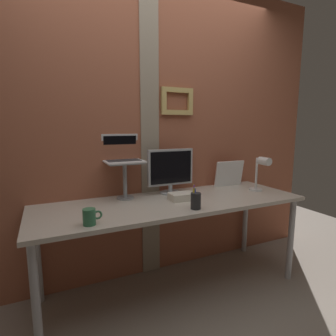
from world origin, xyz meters
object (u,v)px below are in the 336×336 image
(desk_lamp, at_px, (261,170))
(pen_cup, at_px, (196,201))
(whiteboard_panel, at_px, (229,174))
(monitor, at_px, (170,169))
(laptop, at_px, (122,154))
(coffee_mug, at_px, (90,217))

(desk_lamp, bearing_deg, pen_cup, -166.08)
(whiteboard_panel, height_order, pen_cup, whiteboard_panel)
(monitor, distance_m, whiteboard_panel, 0.66)
(laptop, height_order, coffee_mug, laptop)
(whiteboard_panel, distance_m, desk_lamp, 0.33)
(desk_lamp, distance_m, coffee_mug, 1.55)
(monitor, bearing_deg, pen_cup, -93.58)
(monitor, xyz_separation_m, laptop, (-0.41, 0.06, 0.14))
(whiteboard_panel, xyz_separation_m, pen_cup, (-0.68, -0.50, -0.06))
(desk_lamp, relative_size, pen_cup, 1.77)
(monitor, bearing_deg, desk_lamp, -20.52)
(monitor, relative_size, whiteboard_panel, 1.34)
(whiteboard_panel, xyz_separation_m, coffee_mug, (-1.42, -0.50, -0.07))
(laptop, height_order, whiteboard_panel, laptop)
(whiteboard_panel, distance_m, pen_cup, 0.85)
(laptop, relative_size, desk_lamp, 0.97)
(coffee_mug, bearing_deg, monitor, 32.20)
(laptop, height_order, desk_lamp, laptop)
(monitor, bearing_deg, laptop, 171.11)
(monitor, relative_size, desk_lamp, 1.33)
(whiteboard_panel, xyz_separation_m, desk_lamp, (0.11, -0.31, 0.07))
(laptop, xyz_separation_m, pen_cup, (0.38, -0.55, -0.30))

